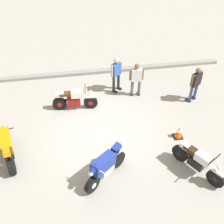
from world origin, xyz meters
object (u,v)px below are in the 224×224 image
at_px(person_in_white_shirt, 136,78).
at_px(motorcycle_silver_cruiser, 198,161).
at_px(person_in_black_shirt, 196,83).
at_px(traffic_cone, 179,132).
at_px(motorcycle_blue_sportbike, 105,166).
at_px(motorcycle_cream_vintage, 75,100).
at_px(person_in_blue_shirt, 116,73).
at_px(motorcycle_orange_sportbike, 8,147).

bearing_deg(person_in_white_shirt, motorcycle_silver_cruiser, -161.20).
relative_size(person_in_black_shirt, traffic_cone, 3.22).
height_order(motorcycle_silver_cruiser, traffic_cone, motorcycle_silver_cruiser).
xyz_separation_m(motorcycle_blue_sportbike, traffic_cone, (3.09, 1.43, -0.33)).
bearing_deg(motorcycle_cream_vintage, person_in_white_shirt, 15.42).
bearing_deg(person_in_blue_shirt, person_in_black_shirt, 28.61).
relative_size(motorcycle_silver_cruiser, motorcycle_blue_sportbike, 1.17).
xyz_separation_m(motorcycle_silver_cruiser, traffic_cone, (-0.04, 1.69, -0.26)).
distance_m(motorcycle_blue_sportbike, motorcycle_cream_vintage, 3.92).
xyz_separation_m(motorcycle_orange_sportbike, motorcycle_cream_vintage, (2.49, 2.45, -0.11)).
height_order(motorcycle_silver_cruiser, person_in_black_shirt, person_in_black_shirt).
height_order(motorcycle_silver_cruiser, motorcycle_blue_sportbike, motorcycle_blue_sportbike).
distance_m(motorcycle_silver_cruiser, person_in_white_shirt, 4.77).
height_order(person_in_blue_shirt, traffic_cone, person_in_blue_shirt).
bearing_deg(person_in_blue_shirt, motorcycle_silver_cruiser, -19.11).
xyz_separation_m(motorcycle_orange_sportbike, motorcycle_silver_cruiser, (6.42, -1.64, -0.07)).
distance_m(motorcycle_orange_sportbike, traffic_cone, 6.39).
bearing_deg(person_in_white_shirt, person_in_black_shirt, -102.27).
bearing_deg(motorcycle_orange_sportbike, person_in_black_shirt, -86.24).
bearing_deg(motorcycle_blue_sportbike, motorcycle_cream_vintage, -120.89).
relative_size(person_in_blue_shirt, traffic_cone, 3.26).
relative_size(motorcycle_orange_sportbike, motorcycle_silver_cruiser, 1.06).
height_order(motorcycle_cream_vintage, person_in_white_shirt, person_in_white_shirt).
bearing_deg(motorcycle_silver_cruiser, person_in_black_shirt, 128.07).
height_order(motorcycle_blue_sportbike, person_in_white_shirt, person_in_white_shirt).
bearing_deg(motorcycle_orange_sportbike, motorcycle_blue_sportbike, -124.85).
relative_size(motorcycle_orange_sportbike, motorcycle_cream_vintage, 1.00).
relative_size(motorcycle_orange_sportbike, person_in_blue_shirt, 1.13).
distance_m(motorcycle_cream_vintage, person_in_white_shirt, 2.92).
distance_m(motorcycle_blue_sportbike, traffic_cone, 3.43).
bearing_deg(motorcycle_blue_sportbike, traffic_cone, 162.28).
height_order(motorcycle_blue_sportbike, person_in_black_shirt, person_in_black_shirt).
bearing_deg(motorcycle_orange_sportbike, person_in_blue_shirt, -63.96).
xyz_separation_m(motorcycle_silver_cruiser, motorcycle_cream_vintage, (-3.93, 4.09, -0.03)).
height_order(motorcycle_cream_vintage, traffic_cone, motorcycle_cream_vintage).
distance_m(person_in_black_shirt, traffic_cone, 2.67).
bearing_deg(person_in_black_shirt, motorcycle_cream_vintage, 57.50).
distance_m(motorcycle_blue_sportbike, person_in_blue_shirt, 5.06).
relative_size(motorcycle_silver_cruiser, person_in_blue_shirt, 1.06).
height_order(person_in_white_shirt, person_in_blue_shirt, person_in_blue_shirt).
xyz_separation_m(person_in_black_shirt, person_in_white_shirt, (-2.47, 0.79, -0.02)).
bearing_deg(person_in_blue_shirt, motorcycle_orange_sportbike, -91.55).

